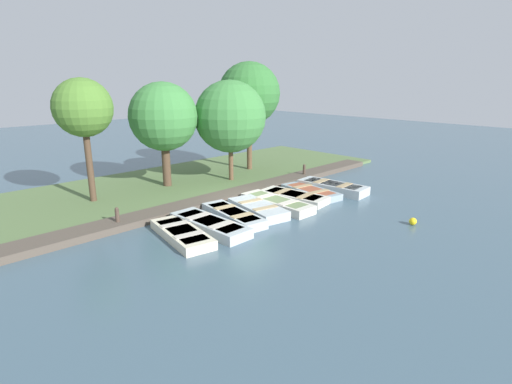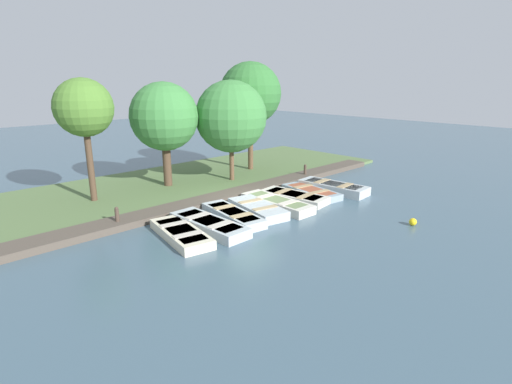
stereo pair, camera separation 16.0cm
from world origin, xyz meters
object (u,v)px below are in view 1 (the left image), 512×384
object	(u,v)px
rowboat_4	(277,203)
mooring_post_near	(117,218)
park_tree_center	(230,117)
rowboat_7	(332,187)
mooring_post_far	(304,171)
rowboat_3	(258,209)
park_tree_right	(249,94)
park_tree_left	(163,117)
buoy	(413,221)
rowboat_5	(294,197)
rowboat_6	(311,192)
rowboat_2	(233,215)
rowboat_0	(182,234)
rowboat_1	(210,225)
park_tree_far_left	(83,109)

from	to	relation	value
rowboat_4	mooring_post_near	distance (m)	6.49
rowboat_4	park_tree_center	distance (m)	5.81
rowboat_7	park_tree_center	distance (m)	6.26
mooring_post_far	rowboat_3	bearing A→B (deg)	-68.13
mooring_post_near	park_tree_right	distance (m)	11.27
rowboat_3	park_tree_left	xyz separation A→B (m)	(-5.91, -0.54, 3.35)
rowboat_3	mooring_post_near	bearing A→B (deg)	-104.85
buoy	rowboat_7	bearing A→B (deg)	160.74
rowboat_5	rowboat_6	distance (m)	1.22
rowboat_2	mooring_post_near	xyz separation A→B (m)	(-2.26, -3.66, 0.23)
park_tree_center	buoy	bearing A→B (deg)	4.13
park_tree_right	rowboat_4	bearing A→B (deg)	-33.86
rowboat_0	buoy	size ratio (longest dim) A/B	11.58
rowboat_4	mooring_post_far	distance (m)	5.39
rowboat_0	rowboat_6	bearing A→B (deg)	101.84
rowboat_1	rowboat_7	world-z (taller)	rowboat_7
park_tree_left	park_tree_center	bearing A→B (deg)	66.58
rowboat_3	rowboat_0	bearing A→B (deg)	-77.80
park_tree_center	rowboat_2	bearing A→B (deg)	-40.25
rowboat_5	park_tree_far_left	world-z (taller)	park_tree_far_left
park_tree_far_left	park_tree_center	xyz separation A→B (m)	(1.37, 6.83, -0.67)
rowboat_4	rowboat_5	world-z (taller)	rowboat_4
rowboat_5	rowboat_4	bearing A→B (deg)	-89.82
rowboat_1	park_tree_center	world-z (taller)	park_tree_center
rowboat_5	park_tree_right	distance (m)	7.57
rowboat_3	rowboat_5	distance (m)	2.46
park_tree_far_left	park_tree_right	xyz separation A→B (m)	(0.14, 9.33, 0.37)
rowboat_0	mooring_post_near	xyz separation A→B (m)	(-2.45, -1.13, 0.24)
buoy	park_tree_far_left	world-z (taller)	park_tree_far_left
rowboat_7	park_tree_left	bearing A→B (deg)	-143.30
rowboat_3	rowboat_6	xyz separation A→B (m)	(-0.14, 3.67, -0.04)
rowboat_5	mooring_post_far	xyz separation A→B (m)	(-2.23, 3.50, 0.25)
mooring_post_far	buoy	world-z (taller)	mooring_post_far
rowboat_4	buoy	bearing A→B (deg)	23.86
rowboat_1	rowboat_2	xyz separation A→B (m)	(-0.22, 1.34, -0.01)
rowboat_5	park_tree_right	xyz separation A→B (m)	(-5.64, 2.59, 4.34)
rowboat_1	buoy	xyz separation A→B (m)	(4.98, 5.80, -0.05)
rowboat_3	park_tree_right	bearing A→B (deg)	150.19
park_tree_left	park_tree_right	world-z (taller)	park_tree_right
rowboat_7	park_tree_center	bearing A→B (deg)	-158.53
rowboat_0	buoy	xyz separation A→B (m)	(5.00, 6.99, -0.03)
rowboat_3	mooring_post_near	xyz separation A→B (m)	(-2.39, -4.89, 0.21)
rowboat_1	rowboat_6	world-z (taller)	rowboat_1
park_tree_left	rowboat_1	bearing A→B (deg)	-18.64
rowboat_2	buoy	bearing A→B (deg)	48.89
park_tree_left	rowboat_0	bearing A→B (deg)	-28.32
rowboat_3	rowboat_5	xyz separation A→B (m)	(-0.16, 2.45, -0.03)
rowboat_0	rowboat_1	xyz separation A→B (m)	(0.03, 1.20, 0.02)
rowboat_4	rowboat_6	world-z (taller)	rowboat_4
rowboat_3	park_tree_far_left	world-z (taller)	park_tree_far_left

